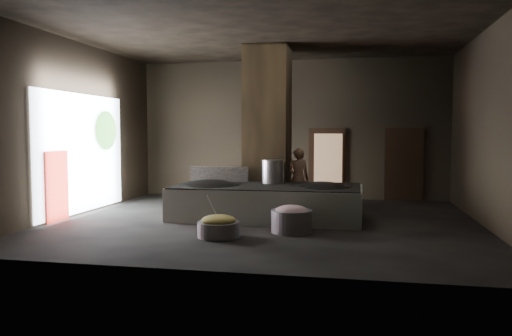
% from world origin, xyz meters
% --- Properties ---
extents(floor, '(10.00, 9.00, 0.10)m').
position_xyz_m(floor, '(0.00, 0.00, -0.05)').
color(floor, black).
rests_on(floor, ground).
extents(ceiling, '(10.00, 9.00, 0.10)m').
position_xyz_m(ceiling, '(0.00, 0.00, 4.55)').
color(ceiling, black).
rests_on(ceiling, back_wall).
extents(back_wall, '(10.00, 0.10, 4.50)m').
position_xyz_m(back_wall, '(0.00, 4.55, 2.25)').
color(back_wall, black).
rests_on(back_wall, ground).
extents(front_wall, '(10.00, 0.10, 4.50)m').
position_xyz_m(front_wall, '(0.00, -4.55, 2.25)').
color(front_wall, black).
rests_on(front_wall, ground).
extents(left_wall, '(0.10, 9.00, 4.50)m').
position_xyz_m(left_wall, '(-5.05, 0.00, 2.25)').
color(left_wall, black).
rests_on(left_wall, ground).
extents(right_wall, '(0.10, 9.00, 4.50)m').
position_xyz_m(right_wall, '(5.05, 0.00, 2.25)').
color(right_wall, black).
rests_on(right_wall, ground).
extents(pillar, '(1.20, 1.20, 4.50)m').
position_xyz_m(pillar, '(-0.30, 1.90, 2.25)').
color(pillar, black).
rests_on(pillar, ground).
extents(hearth_platform, '(4.66, 2.28, 0.81)m').
position_xyz_m(hearth_platform, '(-0.03, 0.37, 0.40)').
color(hearth_platform, silver).
rests_on(hearth_platform, ground).
extents(platform_cap, '(4.53, 2.17, 0.03)m').
position_xyz_m(platform_cap, '(-0.03, 0.37, 0.82)').
color(platform_cap, black).
rests_on(platform_cap, hearth_platform).
extents(wok_left, '(1.46, 1.46, 0.40)m').
position_xyz_m(wok_left, '(-1.48, 0.32, 0.75)').
color(wok_left, black).
rests_on(wok_left, hearth_platform).
extents(wok_left_rim, '(1.49, 1.49, 0.05)m').
position_xyz_m(wok_left_rim, '(-1.48, 0.32, 0.82)').
color(wok_left_rim, black).
rests_on(wok_left_rim, hearth_platform).
extents(wok_right, '(1.36, 1.36, 0.38)m').
position_xyz_m(wok_right, '(1.32, 0.42, 0.75)').
color(wok_right, black).
rests_on(wok_right, hearth_platform).
extents(wok_right_rim, '(1.39, 1.39, 0.05)m').
position_xyz_m(wok_right_rim, '(1.32, 0.42, 0.82)').
color(wok_right_rim, black).
rests_on(wok_right_rim, hearth_platform).
extents(stock_pot, '(0.56, 0.56, 0.60)m').
position_xyz_m(stock_pot, '(0.02, 0.92, 1.13)').
color(stock_pot, '#A8A9B0').
rests_on(stock_pot, hearth_platform).
extents(splash_guard, '(1.61, 0.08, 0.40)m').
position_xyz_m(splash_guard, '(-1.48, 1.12, 1.03)').
color(splash_guard, black).
rests_on(splash_guard, hearth_platform).
extents(cook, '(0.68, 0.50, 1.70)m').
position_xyz_m(cook, '(0.52, 2.28, 0.85)').
color(cook, '#94674B').
rests_on(cook, ground).
extents(veg_basin, '(1.07, 1.07, 0.32)m').
position_xyz_m(veg_basin, '(-0.61, -2.03, 0.16)').
color(veg_basin, slate).
rests_on(veg_basin, ground).
extents(veg_fill, '(0.71, 0.71, 0.22)m').
position_xyz_m(veg_fill, '(-0.61, -2.03, 0.35)').
color(veg_fill, olive).
rests_on(veg_fill, veg_basin).
extents(ladle, '(0.25, 0.27, 0.61)m').
position_xyz_m(ladle, '(-0.76, -1.88, 0.55)').
color(ladle, '#A8A9B0').
rests_on(ladle, veg_basin).
extents(meat_basin, '(0.98, 0.98, 0.48)m').
position_xyz_m(meat_basin, '(0.79, -1.24, 0.24)').
color(meat_basin, slate).
rests_on(meat_basin, ground).
extents(meat_fill, '(0.73, 0.73, 0.28)m').
position_xyz_m(meat_fill, '(0.79, -1.24, 0.45)').
color(meat_fill, '#A8656F').
rests_on(meat_fill, meat_basin).
extents(doorway_near, '(1.18, 0.08, 2.38)m').
position_xyz_m(doorway_near, '(1.20, 4.45, 1.10)').
color(doorway_near, black).
rests_on(doorway_near, ground).
extents(doorway_near_glow, '(0.89, 0.04, 2.12)m').
position_xyz_m(doorway_near_glow, '(1.24, 4.37, 1.05)').
color(doorway_near_glow, '#8C6647').
rests_on(doorway_near_glow, ground).
extents(doorway_far, '(1.18, 0.08, 2.38)m').
position_xyz_m(doorway_far, '(3.60, 4.45, 1.10)').
color(doorway_far, black).
rests_on(doorway_far, ground).
extents(doorway_far_glow, '(0.87, 0.04, 2.05)m').
position_xyz_m(doorway_far_glow, '(3.44, 4.64, 1.05)').
color(doorway_far_glow, '#8C6647').
rests_on(doorway_far_glow, ground).
extents(left_opening, '(0.04, 4.20, 3.10)m').
position_xyz_m(left_opening, '(-4.95, 0.20, 1.60)').
color(left_opening, white).
rests_on(left_opening, ground).
extents(pavilion_sliver, '(0.05, 0.90, 1.70)m').
position_xyz_m(pavilion_sliver, '(-4.88, -1.10, 0.85)').
color(pavilion_sliver, maroon).
rests_on(pavilion_sliver, ground).
extents(tree_silhouette, '(0.28, 1.10, 1.10)m').
position_xyz_m(tree_silhouette, '(-4.85, 1.30, 2.20)').
color(tree_silhouette, '#194714').
rests_on(tree_silhouette, left_opening).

